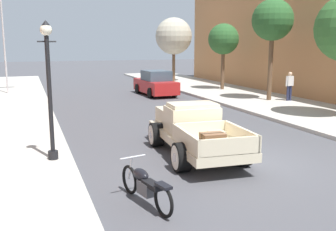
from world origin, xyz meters
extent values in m
plane|color=#47474C|center=(0.00, 0.00, 0.00)|extent=(140.00, 140.00, 0.00)
cube|color=beige|center=(-0.87, 1.03, 0.54)|extent=(2.11, 5.02, 0.24)
cube|color=beige|center=(-0.85, 1.38, 1.06)|extent=(1.64, 1.21, 0.80)
cube|color=beige|center=(-0.85, 1.33, 1.52)|extent=(1.50, 1.04, 0.12)
cube|color=#3D4C5B|center=(-0.81, 1.95, 1.22)|extent=(1.33, 0.14, 0.44)
cube|color=beige|center=(-0.75, 2.68, 0.92)|extent=(1.43, 1.59, 0.52)
cube|color=silver|center=(-0.69, 3.48, 0.90)|extent=(0.69, 0.15, 0.47)
cube|color=beige|center=(-0.98, -0.36, 0.68)|extent=(1.84, 2.22, 0.04)
cube|color=beige|center=(-1.78, -0.30, 0.90)|extent=(0.23, 2.10, 0.44)
cube|color=beige|center=(-0.17, -0.42, 0.90)|extent=(0.23, 2.10, 0.44)
cube|color=beige|center=(-1.05, -1.37, 0.90)|extent=(1.62, 0.20, 0.44)
cube|color=beige|center=(-0.90, 0.65, 0.90)|extent=(1.62, 0.20, 0.44)
cylinder|color=black|center=(-1.67, 2.44, 0.40)|extent=(0.42, 0.82, 0.80)
cylinder|color=silver|center=(-1.85, 2.46, 0.40)|extent=(0.06, 0.66, 0.66)
cylinder|color=silver|center=(-1.86, 2.46, 0.40)|extent=(0.04, 0.24, 0.24)
cylinder|color=black|center=(0.12, 2.31, 0.40)|extent=(0.42, 0.82, 0.80)
cylinder|color=silver|center=(0.31, 2.30, 0.40)|extent=(0.06, 0.66, 0.66)
cylinder|color=silver|center=(0.32, 2.30, 0.40)|extent=(0.04, 0.24, 0.24)
cylinder|color=black|center=(-1.87, -0.24, 0.40)|extent=(0.42, 0.82, 0.80)
cylinder|color=silver|center=(-2.05, -0.23, 0.40)|extent=(0.06, 0.66, 0.66)
cylinder|color=silver|center=(-2.06, -0.23, 0.40)|extent=(0.04, 0.24, 0.24)
cylinder|color=black|center=(-0.08, -0.38, 0.40)|extent=(0.42, 0.82, 0.80)
cylinder|color=silver|center=(0.11, -0.39, 0.40)|extent=(0.06, 0.66, 0.66)
cylinder|color=silver|center=(0.12, -0.39, 0.40)|extent=(0.04, 0.24, 0.24)
cube|color=brown|center=(-1.18, -0.70, 0.90)|extent=(0.63, 0.48, 0.40)
cube|color=#3D2D1E|center=(-1.18, -0.70, 0.90)|extent=(0.62, 0.10, 0.42)
cube|color=gray|center=(-0.73, -0.08, 0.84)|extent=(0.45, 0.34, 0.28)
torus|color=black|center=(-3.56, -1.26, 0.33)|extent=(0.21, 0.67, 0.67)
torus|color=black|center=(-3.24, -2.67, 0.33)|extent=(0.21, 0.67, 0.67)
cube|color=#4C4C51|center=(-3.39, -2.01, 0.38)|extent=(0.33, 0.48, 0.28)
ellipsoid|color=black|center=(-3.44, -1.77, 0.61)|extent=(0.37, 0.56, 0.24)
cube|color=black|center=(-3.33, -2.26, 0.53)|extent=(0.34, 0.59, 0.10)
cylinder|color=silver|center=(-3.54, -1.32, 0.64)|extent=(0.10, 0.26, 0.58)
cylinder|color=silver|center=(-3.52, -1.43, 0.91)|extent=(0.61, 0.17, 0.04)
cube|color=black|center=(-3.24, -2.67, 0.66)|extent=(0.26, 0.43, 0.06)
cube|color=#AD1E1E|center=(2.43, 14.78, 0.61)|extent=(1.88, 4.36, 0.80)
cube|color=#384C5B|center=(2.43, 14.63, 1.33)|extent=(1.59, 2.05, 0.64)
cylinder|color=black|center=(1.55, 16.04, 0.33)|extent=(0.24, 0.67, 0.66)
cylinder|color=black|center=(3.20, 16.10, 0.33)|extent=(0.24, 0.67, 0.66)
cylinder|color=black|center=(1.65, 13.46, 0.33)|extent=(0.24, 0.67, 0.66)
cylinder|color=black|center=(3.30, 13.52, 0.33)|extent=(0.24, 0.67, 0.66)
cylinder|color=#232847|center=(8.45, 8.75, 0.58)|extent=(0.14, 0.14, 0.86)
cylinder|color=#232847|center=(8.63, 8.75, 0.58)|extent=(0.14, 0.14, 0.86)
cube|color=silver|center=(8.54, 8.75, 1.29)|extent=(0.36, 0.22, 0.56)
cylinder|color=silver|center=(8.32, 8.75, 1.26)|extent=(0.09, 0.09, 0.54)
cylinder|color=silver|center=(8.76, 8.75, 1.26)|extent=(0.09, 0.09, 0.54)
sphere|color=beige|center=(8.54, 8.75, 1.69)|extent=(0.22, 0.22, 0.22)
cylinder|color=black|center=(-5.04, 1.61, 0.27)|extent=(0.28, 0.28, 0.24)
cylinder|color=black|center=(-5.04, 1.61, 1.99)|extent=(0.12, 0.12, 3.20)
cylinder|color=black|center=(-5.04, 1.61, 3.44)|extent=(0.50, 0.04, 0.04)
sphere|color=silver|center=(-5.04, 1.61, 3.75)|extent=(0.32, 0.32, 0.32)
cone|color=black|center=(-5.04, 1.61, 3.93)|extent=(0.24, 0.24, 0.14)
cylinder|color=#B2B2B7|center=(-6.85, 18.09, 4.65)|extent=(0.12, 0.12, 9.00)
cylinder|color=brown|center=(7.64, 9.40, 1.99)|extent=(0.26, 0.26, 3.69)
sphere|color=#285628|center=(7.64, 9.40, 4.72)|extent=(2.34, 2.34, 2.34)
cylinder|color=brown|center=(7.65, 15.14, 1.53)|extent=(0.26, 0.26, 2.75)
sphere|color=#285628|center=(7.65, 15.14, 3.72)|extent=(2.18, 2.18, 2.18)
cylinder|color=brown|center=(6.59, 22.16, 1.50)|extent=(0.26, 0.26, 2.71)
sphere|color=#ADA893|center=(6.59, 22.16, 4.05)|extent=(3.17, 3.17, 3.17)
camera|label=1|loc=(-5.61, -9.31, 3.37)|focal=40.77mm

